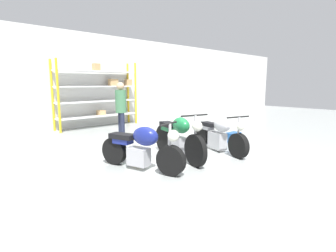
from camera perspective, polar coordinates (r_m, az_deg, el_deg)
The scene contains 8 objects.
ground_plane at distance 6.05m, azimuth 2.60°, elevation -7.01°, with size 30.00×30.00×0.00m, color #9EA3A0.
back_wall at distance 10.54m, azimuth -20.05°, elevation 9.31°, with size 30.00×0.08×3.60m.
shelving_rack at distance 10.60m, azimuth -14.68°, elevation 7.02°, with size 3.30×0.63×2.53m.
motorcycle_blue at distance 5.19m, azimuth -5.83°, elevation -4.68°, with size 0.80×1.91×0.99m.
motorcycle_green at distance 5.89m, azimuth 2.28°, elevation -2.39°, with size 0.75×2.00×1.08m.
motorcycle_silver at distance 6.70m, azimuth 11.02°, elevation -1.88°, with size 0.83×1.99×0.96m.
person_browsing at distance 7.86m, azimuth -10.20°, elevation 4.23°, with size 0.39×0.39×1.73m.
toolbox at distance 7.88m, azimuth 14.02°, elevation -2.38°, with size 0.44×0.26×0.28m.
Camera 1 is at (-4.15, -4.06, 1.70)m, focal length 28.00 mm.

